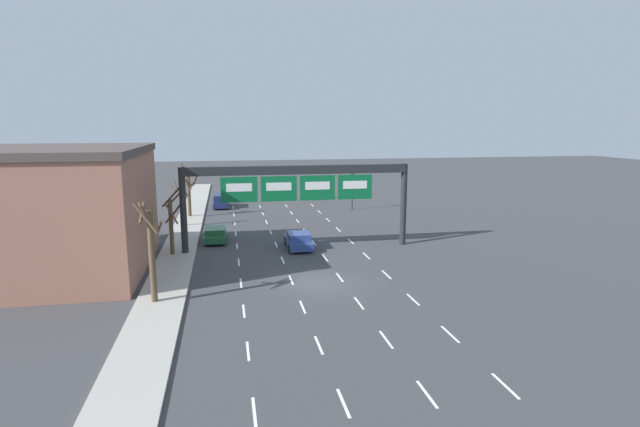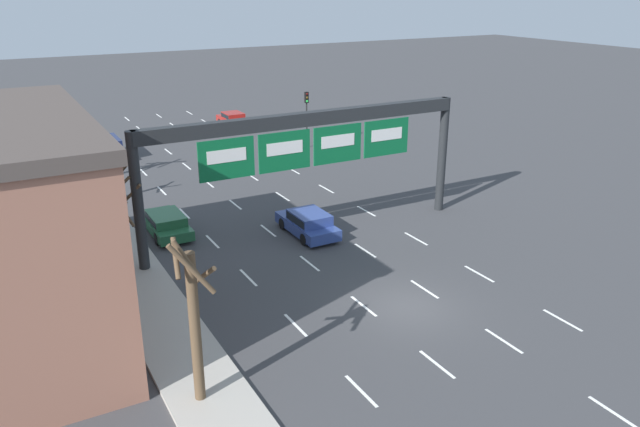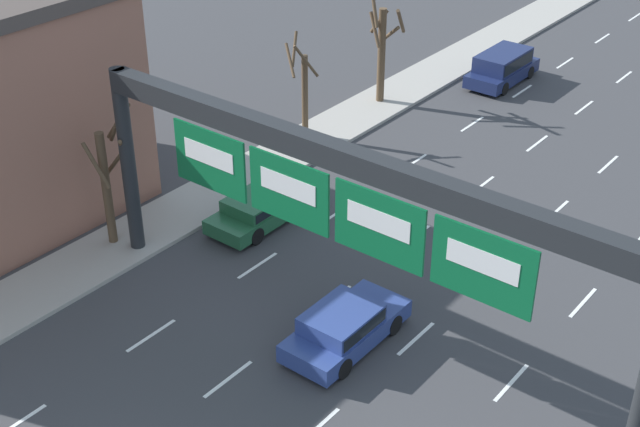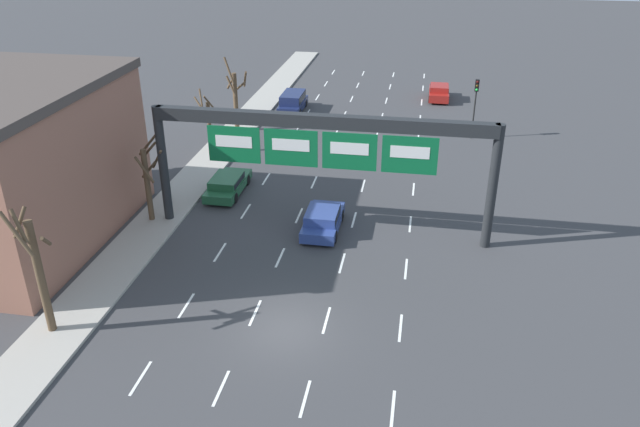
{
  "view_description": "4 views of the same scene",
  "coord_description": "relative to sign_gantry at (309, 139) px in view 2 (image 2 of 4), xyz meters",
  "views": [
    {
      "loc": [
        -5.67,
        -30.53,
        10.27
      ],
      "look_at": [
        1.49,
        7.32,
        3.26
      ],
      "focal_mm": 28.0,
      "sensor_mm": 36.0,
      "label": 1
    },
    {
      "loc": [
        -14.84,
        -19.02,
        13.18
      ],
      "look_at": [
        -1.98,
        4.32,
        3.27
      ],
      "focal_mm": 35.0,
      "sensor_mm": 36.0,
      "label": 2
    },
    {
      "loc": [
        12.83,
        -8.04,
        17.43
      ],
      "look_at": [
        -1.75,
        10.49,
        3.53
      ],
      "focal_mm": 50.0,
      "sensor_mm": 36.0,
      "label": 3
    },
    {
      "loc": [
        5.25,
        -21.52,
        16.77
      ],
      "look_at": [
        0.3,
        7.08,
        2.24
      ],
      "focal_mm": 35.0,
      "sensor_mm": 36.0,
      "label": 4
    }
  ],
  "objects": [
    {
      "name": "car_blue",
      "position": [
        0.06,
        0.28,
        -4.75
      ],
      "size": [
        1.95,
        4.4,
        1.36
      ],
      "color": "navy",
      "rests_on": "ground_plane"
    },
    {
      "name": "tree_bare_second",
      "position": [
        -10.21,
        10.94,
        -3.07
      ],
      "size": [
        1.75,
        1.24,
        4.66
      ],
      "color": "brown",
      "rests_on": "sidewalk_left"
    },
    {
      "name": "car_green",
      "position": [
        -6.79,
        4.26,
        -4.82
      ],
      "size": [
        1.92,
        4.74,
        1.22
      ],
      "color": "#235B38",
      "rests_on": "ground_plane"
    },
    {
      "name": "sidewalk_left",
      "position": [
        -9.65,
        -9.1,
        -5.41
      ],
      "size": [
        2.8,
        110.0,
        0.15
      ],
      "color": "#A8A399",
      "rests_on": "ground_plane"
    },
    {
      "name": "tree_bare_furthest",
      "position": [
        -9.72,
        16.26,
        -2.56
      ],
      "size": [
        1.98,
        1.96,
        5.87
      ],
      "color": "brown",
      "rests_on": "sidewalk_left"
    },
    {
      "name": "tree_bare_third",
      "position": [
        -9.97,
        -11.01,
        -2.25
      ],
      "size": [
        1.59,
        1.58,
        5.91
      ],
      "color": "brown",
      "rests_on": "sidewalk_left"
    },
    {
      "name": "ground_plane",
      "position": [
        0.0,
        -9.1,
        -5.48
      ],
      "size": [
        220.0,
        220.0,
        0.0
      ],
      "primitive_type": "plane",
      "color": "#3D3D3F"
    },
    {
      "name": "traffic_light_near_gantry",
      "position": [
        9.07,
        17.57,
        -2.13
      ],
      "size": [
        0.3,
        0.35,
        4.69
      ],
      "color": "black",
      "rests_on": "ground_plane"
    },
    {
      "name": "sign_gantry",
      "position": [
        0.0,
        0.0,
        0.0
      ],
      "size": [
        18.62,
        0.7,
        6.91
      ],
      "color": "#232628",
      "rests_on": "ground_plane"
    },
    {
      "name": "car_red",
      "position": [
        6.48,
        28.05,
        -4.72
      ],
      "size": [
        1.86,
        4.17,
        1.44
      ],
      "color": "maroon",
      "rests_on": "ground_plane"
    },
    {
      "name": "tree_bare_closest",
      "position": [
        -9.93,
        -0.17,
        -2.7
      ],
      "size": [
        1.87,
        1.74,
        5.42
      ],
      "color": "brown",
      "rests_on": "sidewalk_left"
    },
    {
      "name": "suv_navy",
      "position": [
        -6.37,
        22.28,
        -4.57
      ],
      "size": [
        1.96,
        4.63,
        1.64
      ],
      "color": "#19234C",
      "rests_on": "ground_plane"
    },
    {
      "name": "lane_dashes",
      "position": [
        -0.0,
        4.4,
        -5.48
      ],
      "size": [
        10.02,
        67.0,
        0.01
      ],
      "color": "white",
      "rests_on": "ground_plane"
    }
  ]
}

